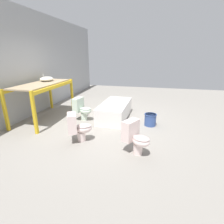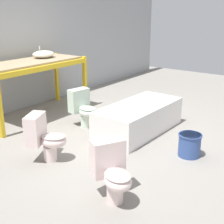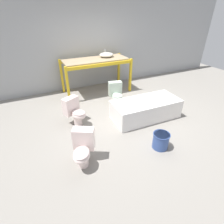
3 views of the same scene
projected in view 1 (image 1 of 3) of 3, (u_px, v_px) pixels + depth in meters
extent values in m
plane|color=gray|center=(98.00, 121.00, 5.17)|extent=(12.00, 12.00, 0.00)
cube|color=#9EA0A3|center=(23.00, 65.00, 5.17)|extent=(10.80, 0.08, 3.20)
cube|color=gold|center=(34.00, 113.00, 4.21)|extent=(0.07, 0.07, 1.09)
cube|color=gold|center=(72.00, 95.00, 6.12)|extent=(0.07, 0.07, 1.09)
cube|color=gold|center=(5.00, 111.00, 4.40)|extent=(0.07, 0.07, 1.09)
cube|color=gold|center=(50.00, 93.00, 6.31)|extent=(0.07, 0.07, 1.09)
cube|color=gold|center=(55.00, 87.00, 5.02)|extent=(2.07, 0.06, 0.09)
cube|color=gold|center=(30.00, 85.00, 5.21)|extent=(2.07, 0.06, 0.09)
cube|color=#998466|center=(42.00, 84.00, 5.09)|extent=(2.00, 0.78, 0.04)
ellipsoid|color=silver|center=(47.00, 79.00, 5.46)|extent=(0.45, 0.39, 0.14)
cylinder|color=silver|center=(43.00, 75.00, 5.45)|extent=(0.02, 0.02, 0.08)
cube|color=white|center=(115.00, 110.00, 5.39)|extent=(1.71, 0.81, 0.48)
cube|color=beige|center=(115.00, 106.00, 5.34)|extent=(1.63, 0.72, 0.20)
cylinder|color=silver|center=(82.00, 136.00, 3.99)|extent=(0.19, 0.19, 0.21)
ellipsoid|color=silver|center=(84.00, 128.00, 3.95)|extent=(0.42, 0.45, 0.20)
ellipsoid|color=#BBA7A3|center=(84.00, 126.00, 3.93)|extent=(0.40, 0.43, 0.03)
cube|color=silver|center=(72.00, 123.00, 3.84)|extent=(0.41, 0.33, 0.42)
cylinder|color=silver|center=(84.00, 116.00, 5.27)|extent=(0.19, 0.19, 0.21)
ellipsoid|color=silver|center=(86.00, 111.00, 5.18)|extent=(0.35, 0.41, 0.20)
ellipsoid|color=#A3B3A3|center=(86.00, 108.00, 5.16)|extent=(0.33, 0.38, 0.03)
cube|color=silver|center=(78.00, 105.00, 5.23)|extent=(0.40, 0.25, 0.42)
cylinder|color=silver|center=(138.00, 149.00, 3.47)|extent=(0.19, 0.19, 0.21)
ellipsoid|color=silver|center=(141.00, 141.00, 3.37)|extent=(0.42, 0.45, 0.20)
ellipsoid|color=#BBA7A3|center=(141.00, 138.00, 3.34)|extent=(0.40, 0.43, 0.03)
cube|color=silver|center=(131.00, 130.00, 3.48)|extent=(0.41, 0.34, 0.42)
cylinder|color=#334C8C|center=(150.00, 120.00, 4.83)|extent=(0.31, 0.31, 0.33)
cylinder|color=#334C8C|center=(151.00, 114.00, 4.78)|extent=(0.34, 0.34, 0.02)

